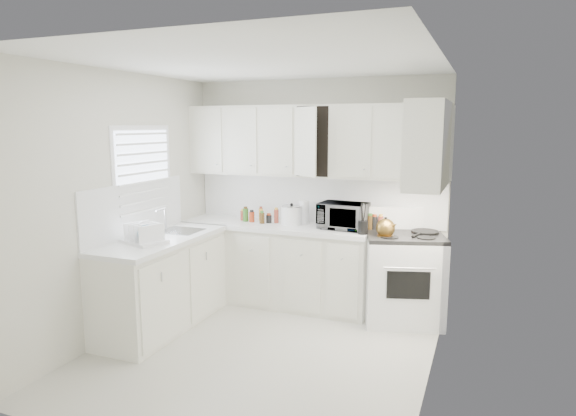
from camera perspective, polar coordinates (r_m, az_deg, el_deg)
The scene contains 36 objects.
floor at distance 4.87m, azimuth -3.16°, elevation -15.98°, with size 3.20×3.20×0.00m, color beige.
ceiling at distance 4.43m, azimuth -3.48°, elevation 16.08°, with size 3.20×3.20×0.00m, color white.
wall_back at distance 5.94m, azimuth 3.20°, elevation 1.79°, with size 3.00×3.00×0.00m, color beige.
wall_front at distance 3.12m, azimuth -15.82°, elevation -5.49°, with size 3.00×3.00×0.00m, color beige.
wall_left at distance 5.27m, azimuth -18.28°, elevation 0.36°, with size 3.20×3.20×0.00m, color beige.
wall_right at distance 4.08m, azimuth 16.20°, elevation -2.06°, with size 3.20×3.20×0.00m, color beige.
window_blinds at distance 5.50m, azimuth -15.92°, elevation 3.46°, with size 0.06×0.96×1.06m, color white, non-canonical shape.
lower_cabinets_back at distance 5.97m, azimuth -1.37°, elevation -6.49°, with size 2.22×0.60×0.90m, color beige, non-canonical shape.
lower_cabinets_left at distance 5.43m, azimuth -13.99°, elevation -8.39°, with size 0.60×1.60×0.90m, color beige, non-canonical shape.
countertop_back at distance 5.85m, azimuth -1.42°, elevation -2.04°, with size 2.24×0.64×0.05m, color silver.
countertop_left at distance 5.30m, azimuth -14.11°, elevation -3.51°, with size 0.64×1.62×0.05m, color silver.
backsplash_back at distance 5.94m, azimuth 3.17°, elevation 1.06°, with size 2.98×0.02×0.55m, color silver.
backsplash_left at distance 5.43m, azimuth -16.81°, elevation -0.12°, with size 0.02×1.60×0.55m, color silver.
upper_cabinets_back at distance 5.76m, azimuth 2.70°, elevation 3.56°, with size 3.00×0.33×0.80m, color beige, non-canonical shape.
upper_cabinets_right at distance 4.87m, azimuth 15.32°, elevation 2.17°, with size 0.33×0.90×0.80m, color beige, non-canonical shape.
sink at distance 5.56m, azimuth -12.07°, elevation -1.33°, with size 0.42×0.38×0.30m, color gray, non-canonical shape.
stove at distance 5.50m, azimuth 12.97°, elevation -6.43°, with size 0.79×0.65×1.21m, color white, non-canonical shape.
tea_kettle at distance 5.27m, azimuth 10.95°, elevation -2.07°, with size 0.24×0.21×0.22m, color olive, non-canonical shape.
frying_pan at distance 5.55m, azimuth 15.20°, elevation -2.55°, with size 0.29×0.49×0.04m, color black, non-canonical shape.
microwave at distance 5.58m, azimuth 6.25°, elevation -0.56°, with size 0.52×0.29×0.35m, color gray.
rice_cooker at distance 5.81m, azimuth 0.40°, elevation -0.65°, with size 0.24×0.24×0.24m, color white, non-canonical shape.
paper_towel at distance 5.84m, azimuth 1.81°, elevation -0.46°, with size 0.12×0.12×0.27m, color white.
utensil_crock at distance 5.33m, azimuth 8.49°, elevation -1.16°, with size 0.11×0.11×0.34m, color black, non-canonical shape.
dish_rack at distance 5.09m, azimuth -15.97°, elevation -2.56°, with size 0.41×0.31×0.22m, color white, non-canonical shape.
spice_left_0 at distance 6.14m, azimuth -4.91°, elevation -0.67°, with size 0.06×0.06×0.13m, color #9C3B2A.
spice_left_1 at distance 6.03m, azimuth -4.65°, elevation -0.85°, with size 0.06×0.06×0.13m, color #356D24.
spice_left_2 at distance 6.07m, azimuth -3.64°, elevation -0.76°, with size 0.06×0.06×0.13m, color #BA3B18.
spice_left_3 at distance 5.96m, azimuth -3.35°, elevation -0.95°, with size 0.06×0.06×0.13m, color yellow.
spice_left_4 at distance 6.01m, azimuth -2.35°, elevation -0.86°, with size 0.06×0.06×0.13m, color #503616.
spice_left_5 at distance 5.90m, azimuth -2.03°, elevation -1.05°, with size 0.06×0.06×0.13m, color black.
spice_left_6 at distance 5.95m, azimuth -1.03°, elevation -0.95°, with size 0.06×0.06×0.13m, color #9C3B2A.
sauce_right_0 at distance 5.69m, azimuth 8.28°, elevation -1.23°, with size 0.06×0.06×0.19m, color #BA3B18.
sauce_right_1 at distance 5.62m, azimuth 8.69°, elevation -1.37°, with size 0.06×0.06×0.19m, color yellow.
sauce_right_2 at distance 5.66m, azimuth 9.36°, elevation -1.30°, with size 0.06×0.06×0.19m, color #503616.
sauce_right_3 at distance 5.60m, azimuth 9.78°, elevation -1.44°, with size 0.06×0.06×0.19m, color black.
sauce_right_4 at distance 5.64m, azimuth 10.45°, elevation -1.37°, with size 0.06×0.06×0.19m, color #9C3B2A.
Camera 1 is at (1.86, -3.99, 2.08)m, focal length 31.51 mm.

